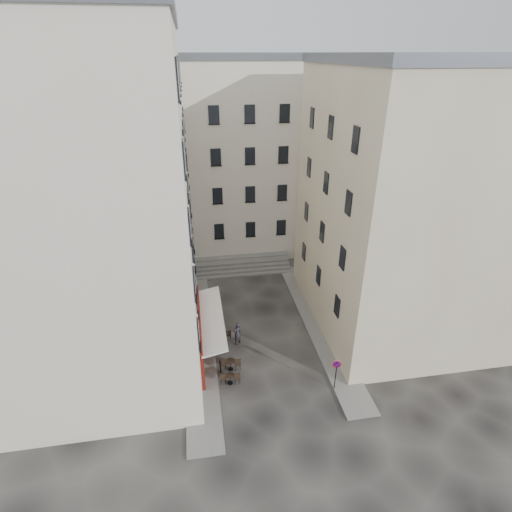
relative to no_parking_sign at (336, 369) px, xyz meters
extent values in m
plane|color=black|center=(-3.54, 3.61, -1.63)|extent=(90.00, 90.00, 0.00)
cube|color=slate|center=(-8.04, 7.61, -1.57)|extent=(2.00, 22.00, 0.12)
cube|color=slate|center=(0.96, 6.61, -1.57)|extent=(2.00, 18.00, 0.12)
cube|color=beige|center=(-14.04, 6.61, 8.37)|extent=(12.00, 16.00, 20.00)
cube|color=#585C64|center=(-14.04, 6.61, 18.67)|extent=(12.20, 16.20, 0.60)
cube|color=#C1B08F|center=(6.96, 7.11, 7.37)|extent=(12.00, 14.00, 18.00)
cube|color=#585C64|center=(6.96, 7.11, 16.67)|extent=(12.20, 14.20, 0.60)
cube|color=beige|center=(-4.54, 22.61, 7.37)|extent=(18.00, 10.00, 18.00)
cube|color=#585C64|center=(-4.54, 22.61, 16.67)|extent=(18.20, 10.20, 0.60)
cube|color=#4D0E0B|center=(-7.96, 4.61, 0.12)|extent=(0.25, 7.00, 3.50)
cube|color=black|center=(-7.92, 4.61, -0.23)|extent=(0.06, 3.85, 2.00)
cube|color=silver|center=(-7.14, 4.61, 1.32)|extent=(1.58, 7.30, 0.41)
cube|color=#605D5B|center=(-3.54, 15.51, -1.53)|extent=(9.00, 1.80, 0.20)
cube|color=#605D5B|center=(-3.54, 15.96, -1.33)|extent=(9.00, 1.80, 0.20)
cube|color=#605D5B|center=(-3.54, 16.41, -1.13)|extent=(9.00, 1.80, 0.20)
cube|color=#605D5B|center=(-3.54, 16.86, -0.93)|extent=(9.00, 1.80, 0.20)
cylinder|color=black|center=(-6.79, 2.61, -1.18)|extent=(0.10, 0.10, 0.90)
sphere|color=black|center=(-6.79, 2.61, -0.71)|extent=(0.12, 0.12, 0.12)
cylinder|color=black|center=(-6.79, 6.11, -1.18)|extent=(0.10, 0.10, 0.90)
sphere|color=black|center=(-6.79, 6.11, -0.71)|extent=(0.12, 0.12, 0.12)
cylinder|color=black|center=(-6.79, 9.61, -1.18)|extent=(0.10, 0.10, 0.90)
sphere|color=black|center=(-6.79, 9.61, -0.71)|extent=(0.12, 0.12, 0.12)
cylinder|color=black|center=(0.00, 0.01, -0.50)|extent=(0.06, 0.06, 2.26)
cylinder|color=red|center=(0.00, 0.00, 0.40)|extent=(0.51, 0.14, 0.52)
cylinder|color=navy|center=(0.00, -0.02, 0.40)|extent=(0.37, 0.12, 0.38)
cube|color=red|center=(0.00, -0.05, 0.40)|extent=(0.30, 0.09, 0.31)
cylinder|color=black|center=(-6.29, 1.52, -1.56)|extent=(0.35, 0.35, 0.02)
cylinder|color=black|center=(-6.29, 1.52, -1.24)|extent=(0.05, 0.05, 0.68)
cylinder|color=black|center=(-6.29, 1.52, -0.92)|extent=(0.59, 0.59, 0.04)
cube|color=black|center=(-5.85, 1.52, -1.19)|extent=(0.37, 0.37, 0.88)
cube|color=black|center=(-6.73, 1.62, -1.19)|extent=(0.37, 0.37, 0.88)
cylinder|color=black|center=(-6.14, 2.75, -1.55)|extent=(0.38, 0.38, 0.02)
cylinder|color=black|center=(-6.14, 2.75, -1.21)|extent=(0.05, 0.05, 0.74)
cylinder|color=black|center=(-6.14, 2.75, -0.87)|extent=(0.63, 0.63, 0.04)
cube|color=black|center=(-5.67, 2.75, -1.15)|extent=(0.40, 0.40, 0.95)
cube|color=black|center=(-6.61, 2.85, -1.15)|extent=(0.40, 0.40, 0.95)
cylinder|color=black|center=(-6.84, 4.76, -1.56)|extent=(0.35, 0.35, 0.02)
cylinder|color=black|center=(-6.84, 4.76, -1.24)|extent=(0.05, 0.05, 0.68)
cylinder|color=black|center=(-6.84, 4.76, -0.93)|extent=(0.58, 0.58, 0.04)
cube|color=black|center=(-6.40, 4.76, -1.19)|extent=(0.37, 0.37, 0.87)
cube|color=black|center=(-7.27, 4.86, -1.19)|extent=(0.37, 0.37, 0.87)
cylinder|color=black|center=(-6.39, 5.88, -1.56)|extent=(0.35, 0.35, 0.02)
cylinder|color=black|center=(-6.39, 5.88, -1.24)|extent=(0.05, 0.05, 0.68)
cylinder|color=black|center=(-6.39, 5.88, -0.93)|extent=(0.58, 0.58, 0.04)
cube|color=black|center=(-5.95, 5.88, -1.19)|extent=(0.37, 0.37, 0.87)
cube|color=black|center=(-6.82, 5.98, -1.19)|extent=(0.37, 0.37, 0.87)
cylinder|color=black|center=(-7.14, 7.76, -1.56)|extent=(0.32, 0.32, 0.02)
cylinder|color=black|center=(-7.14, 7.76, -1.27)|extent=(0.04, 0.04, 0.62)
cylinder|color=black|center=(-7.14, 7.76, -0.98)|extent=(0.54, 0.54, 0.04)
cube|color=black|center=(-6.74, 7.76, -1.22)|extent=(0.34, 0.34, 0.80)
cube|color=black|center=(-7.54, 7.85, -1.22)|extent=(0.34, 0.34, 0.80)
imported|color=black|center=(-5.35, 5.31, -0.73)|extent=(0.78, 0.73, 1.79)
camera|label=1|loc=(-7.72, -17.19, 16.96)|focal=28.00mm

